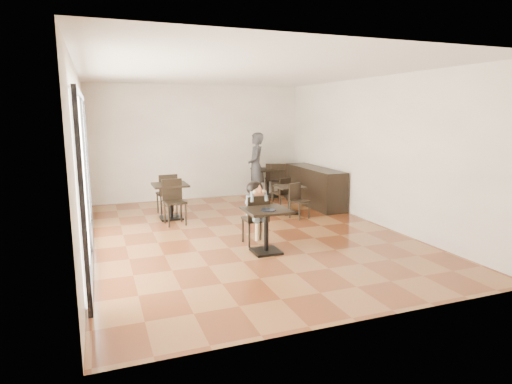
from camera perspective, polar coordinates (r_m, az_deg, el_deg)
name	(u,v)px	position (r m, az deg, el deg)	size (l,w,h in m)	color
floor	(245,234)	(8.77, -1.44, -5.57)	(6.00, 8.00, 0.01)	brown
ceiling	(244,72)	(8.46, -1.55, 15.73)	(6.00, 8.00, 0.01)	silver
wall_back	(199,143)	(12.31, -7.66, 6.55)	(6.00, 0.01, 3.20)	white
wall_front	(363,188)	(4.90, 14.04, 0.48)	(6.00, 0.01, 3.20)	white
wall_left	(81,161)	(8.01, -22.26, 3.79)	(0.01, 8.00, 3.20)	white
wall_right	(373,151)	(9.86, 15.28, 5.32)	(0.01, 8.00, 3.20)	white
storefront_window	(83,177)	(7.54, -22.02, 1.90)	(0.04, 4.50, 2.60)	white
child_table	(266,231)	(7.52, 1.35, -5.21)	(0.74, 0.74, 0.78)	black
child_chair	(255,219)	(7.99, -0.13, -3.67)	(0.42, 0.42, 0.94)	black
child	(255,213)	(7.96, -0.13, -2.82)	(0.42, 0.59, 1.19)	slate
plate	(268,210)	(7.33, 1.65, -2.40)	(0.27, 0.27, 0.02)	black
pizza_slice	(259,192)	(7.70, 0.37, 0.03)	(0.28, 0.21, 0.06)	tan
adult_patron	(256,166)	(12.08, 0.00, 3.45)	(0.69, 0.45, 1.89)	#3D3E43
cafe_table_mid	(290,200)	(10.48, 4.50, -1.03)	(0.64, 0.64, 0.68)	black
cafe_table_left	(171,201)	(10.09, -11.31, -1.24)	(0.78, 0.78, 0.82)	black
cafe_table_back	(267,183)	(12.54, 1.53, 1.25)	(0.78, 0.78, 0.83)	black
chair_mid_a	(281,193)	(10.95, 3.29, -0.14)	(0.37, 0.37, 0.82)	black
chair_mid_b	(300,201)	(9.98, 5.85, -1.23)	(0.37, 0.37, 0.82)	black
chair_left_a	(167,194)	(10.61, -11.82, -0.23)	(0.45, 0.45, 0.99)	black
chair_left_b	(175,202)	(9.54, -10.79, -1.38)	(0.45, 0.45, 0.99)	black
chair_back_a	(273,180)	(12.59, 2.23, 1.66)	(0.45, 0.45, 0.99)	black
chair_back_b	(279,182)	(12.14, 3.13, 1.33)	(0.45, 0.45, 0.99)	black
service_counter	(314,186)	(11.50, 7.78, 0.75)	(0.60, 2.40, 1.00)	black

